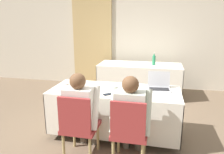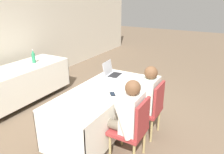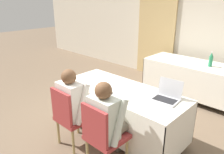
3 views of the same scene
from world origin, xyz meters
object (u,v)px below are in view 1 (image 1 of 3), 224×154
(cell_phone, at_px, (108,94))
(water_bottle, at_px, (154,59))
(chair_near_left, at_px, (79,125))
(laptop, at_px, (159,86))
(chair_near_right, at_px, (129,130))
(person_white_shirt, at_px, (131,114))
(person_checkered_shirt, at_px, (81,110))

(cell_phone, xyz_separation_m, water_bottle, (0.56, 2.27, 0.13))
(water_bottle, relative_size, chair_near_left, 0.33)
(laptop, height_order, water_bottle, water_bottle)
(chair_near_left, bearing_deg, chair_near_right, -180.00)
(laptop, xyz_separation_m, water_bottle, (-0.14, 1.88, 0.08))
(water_bottle, height_order, chair_near_right, water_bottle)
(laptop, relative_size, person_white_shirt, 0.31)
(water_bottle, height_order, person_checkered_shirt, person_checkered_shirt)
(person_white_shirt, bearing_deg, laptop, -113.45)
(cell_phone, distance_m, chair_near_right, 0.66)
(laptop, height_order, chair_near_right, laptop)
(cell_phone, bearing_deg, laptop, 78.38)
(water_bottle, xyz_separation_m, person_checkered_shirt, (-0.83, -2.63, -0.23))
(cell_phone, bearing_deg, water_bottle, 125.42)
(chair_near_right, xyz_separation_m, person_white_shirt, (0.00, 0.10, 0.16))
(person_checkered_shirt, bearing_deg, cell_phone, -126.64)
(water_bottle, height_order, person_white_shirt, person_white_shirt)
(laptop, height_order, cell_phone, laptop)
(person_checkered_shirt, height_order, person_white_shirt, same)
(laptop, bearing_deg, chair_near_right, -116.01)
(chair_near_right, height_order, person_white_shirt, person_white_shirt)
(chair_near_left, height_order, chair_near_right, same)
(person_checkered_shirt, xyz_separation_m, person_white_shirt, (0.64, 0.00, 0.00))
(chair_near_left, relative_size, chair_near_right, 1.00)
(chair_near_right, bearing_deg, cell_phone, -51.59)
(chair_near_left, bearing_deg, person_white_shirt, -170.94)
(chair_near_right, xyz_separation_m, person_checkered_shirt, (-0.64, 0.10, 0.16))
(water_bottle, bearing_deg, chair_near_right, -93.91)
(chair_near_left, bearing_deg, cell_phone, -120.15)
(laptop, bearing_deg, person_white_shirt, -118.56)
(laptop, bearing_deg, cell_phone, -156.00)
(person_checkered_shirt, bearing_deg, person_white_shirt, -180.00)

